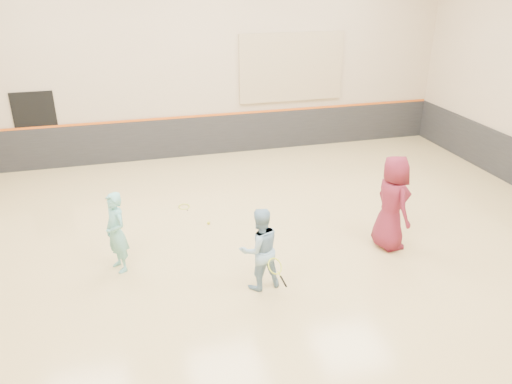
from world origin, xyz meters
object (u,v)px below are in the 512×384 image
object	(u,v)px
young_man	(392,203)
spare_racket	(184,205)
girl	(116,232)
instructor	(260,249)

from	to	relation	value
young_man	spare_racket	xyz separation A→B (m)	(-3.77, 2.88, -0.92)
young_man	girl	bearing A→B (deg)	81.17
girl	instructor	size ratio (longest dim) A/B	1.02
instructor	young_man	world-z (taller)	young_man
girl	spare_racket	size ratio (longest dim) A/B	2.61
girl	young_man	bearing A→B (deg)	58.56
young_man	spare_racket	world-z (taller)	young_man
girl	young_man	size ratio (longest dim) A/B	0.80
spare_racket	girl	bearing A→B (deg)	-122.85
instructor	girl	bearing A→B (deg)	-35.72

